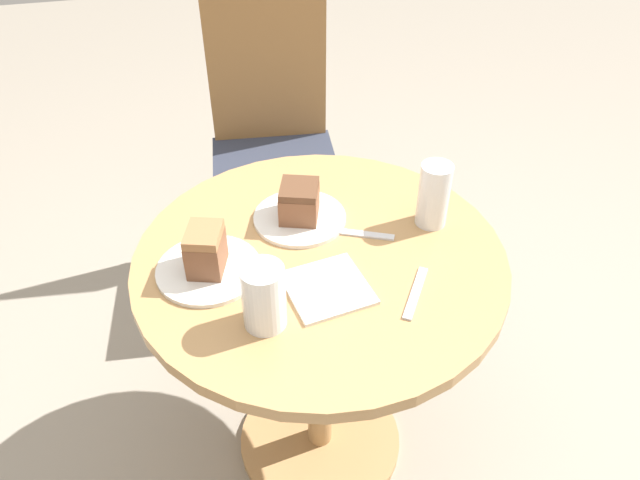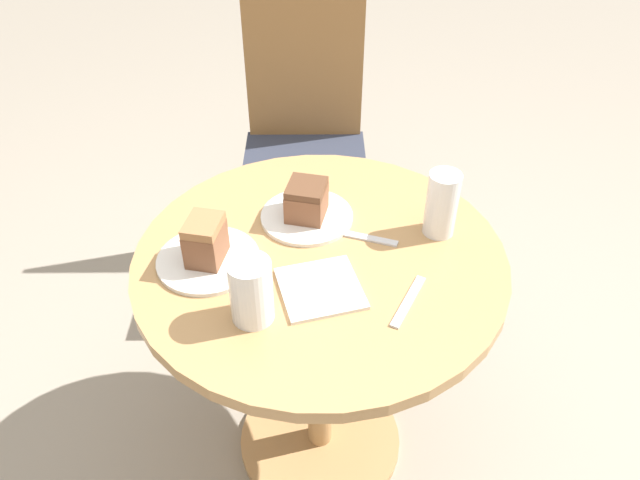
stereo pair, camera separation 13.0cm
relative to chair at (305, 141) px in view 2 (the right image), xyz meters
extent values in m
plane|color=gray|center=(-0.03, -0.80, -0.51)|extent=(8.00, 8.00, 0.00)
cylinder|color=tan|center=(-0.03, -0.80, -0.50)|extent=(0.45, 0.45, 0.03)
cylinder|color=tan|center=(-0.03, -0.80, -0.16)|extent=(0.07, 0.07, 0.65)
cylinder|color=tan|center=(-0.03, -0.80, 0.18)|extent=(0.80, 0.80, 0.03)
cylinder|color=olive|center=(-0.21, -0.28, -0.29)|extent=(0.04, 0.04, 0.43)
cylinder|color=olive|center=(0.16, -0.31, -0.29)|extent=(0.04, 0.04, 0.43)
cylinder|color=olive|center=(-0.17, 0.15, -0.29)|extent=(0.04, 0.04, 0.43)
cylinder|color=olive|center=(0.19, 0.11, -0.29)|extent=(0.04, 0.04, 0.43)
cube|color=#2D3342|center=(-0.01, -0.08, -0.06)|extent=(0.45, 0.51, 0.03)
cube|color=olive|center=(0.01, 0.14, 0.22)|extent=(0.39, 0.05, 0.55)
cylinder|color=silver|center=(-0.04, -0.67, 0.20)|extent=(0.21, 0.21, 0.01)
cylinder|color=silver|center=(-0.26, -0.80, 0.20)|extent=(0.22, 0.22, 0.01)
cube|color=brown|center=(-0.04, -0.67, 0.24)|extent=(0.11, 0.11, 0.07)
cube|color=brown|center=(-0.04, -0.67, 0.28)|extent=(0.10, 0.11, 0.02)
cube|color=brown|center=(-0.26, -0.80, 0.25)|extent=(0.09, 0.10, 0.08)
cube|color=#9E6B42|center=(-0.26, -0.80, 0.30)|extent=(0.09, 0.10, 0.02)
cylinder|color=beige|center=(-0.17, -0.97, 0.25)|extent=(0.07, 0.07, 0.10)
cylinder|color=white|center=(-0.17, -0.97, 0.27)|extent=(0.08, 0.08, 0.13)
cylinder|color=silver|center=(0.24, -0.75, 0.25)|extent=(0.06, 0.06, 0.09)
cylinder|color=white|center=(0.24, -0.75, 0.27)|extent=(0.07, 0.07, 0.15)
cube|color=silver|center=(-0.04, -0.91, 0.20)|extent=(0.18, 0.18, 0.01)
cube|color=silver|center=(0.06, -0.75, 0.20)|extent=(0.17, 0.09, 0.00)
cube|color=silver|center=(0.13, -0.96, 0.20)|extent=(0.10, 0.14, 0.00)
camera|label=1|loc=(-0.25, -1.78, 1.07)|focal=35.00mm
camera|label=2|loc=(-0.12, -1.80, 1.07)|focal=35.00mm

